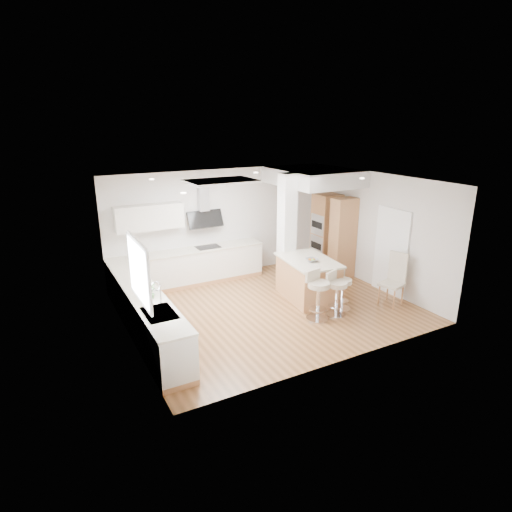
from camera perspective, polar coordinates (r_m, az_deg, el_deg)
ground at (r=9.56m, az=1.66°, el=-6.90°), size 6.00×6.00×0.00m
ceiling at (r=9.56m, az=1.66°, el=-6.90°), size 6.00×5.00×0.02m
wall_back at (r=11.22m, az=-4.71°, el=4.37°), size 6.00×0.04×2.80m
wall_left at (r=8.05m, az=-17.05°, el=-1.79°), size 0.04×5.00×2.80m
wall_right at (r=10.84m, az=15.60°, el=3.29°), size 0.04×5.00×2.80m
skylight at (r=8.95m, az=-4.60°, el=9.88°), size 4.10×2.10×0.06m
window_left at (r=7.13m, az=-15.38°, el=-1.66°), size 0.06×1.28×1.07m
doorway_right at (r=10.52m, az=17.55°, el=0.42°), size 0.05×1.00×2.10m
counter_left at (r=8.66m, az=-14.87°, el=-6.92°), size 0.63×4.50×1.35m
counter_back at (r=10.84m, az=-8.44°, el=-0.13°), size 3.62×0.63×2.50m
pillar at (r=10.38m, az=4.11°, el=3.27°), size 0.35×0.35×2.80m
soffit at (r=11.10m, az=7.63°, el=10.42°), size 1.78×2.20×0.40m
oven_column at (r=11.61m, az=10.13°, el=2.81°), size 0.63×1.21×2.10m
peninsula at (r=9.94m, az=6.91°, el=-3.03°), size 1.22×1.68×1.03m
bar_stool_a at (r=8.91m, az=8.22°, el=-4.87°), size 0.56×0.56×1.05m
bar_stool_b at (r=9.18m, az=10.63°, el=-4.65°), size 0.55×0.55×0.95m
bar_stool_c at (r=9.50m, az=11.40°, el=-4.15°), size 0.44×0.44×0.89m
dining_chair at (r=10.04m, az=18.02°, el=-2.66°), size 0.57×0.57×1.19m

